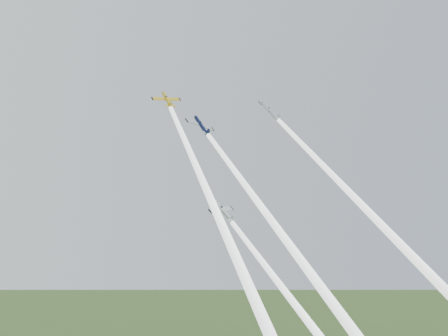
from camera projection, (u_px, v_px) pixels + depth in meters
The scene contains 7 objects.
plane_yellow at pixel (167, 100), 120.56m from camera, with size 6.64×6.59×1.04m, color gold, non-canonical shape.
smoke_trail_yellow at pixel (230, 243), 90.80m from camera, with size 2.15×2.15×78.01m, color white, non-canonical shape.
plane_navy at pixel (201, 126), 118.82m from camera, with size 7.70×7.64×1.21m, color #0B1234, non-canonical shape.
smoke_trail_navy at pixel (297, 254), 97.03m from camera, with size 2.15×2.15×67.17m, color white, non-canonical shape.
plane_silver_right at pixel (270, 111), 128.55m from camera, with size 7.86×7.80×1.23m, color #AEB5BD, non-canonical shape.
smoke_trail_silver_right at pixel (371, 215), 112.38m from camera, with size 2.15×2.15×60.76m, color white, non-canonical shape.
plane_silver_low at pixel (223, 211), 111.92m from camera, with size 7.31×7.26×1.15m, color #B4BCC3, non-canonical shape.
Camera 1 is at (-62.40, -99.64, 76.19)m, focal length 45.00 mm.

